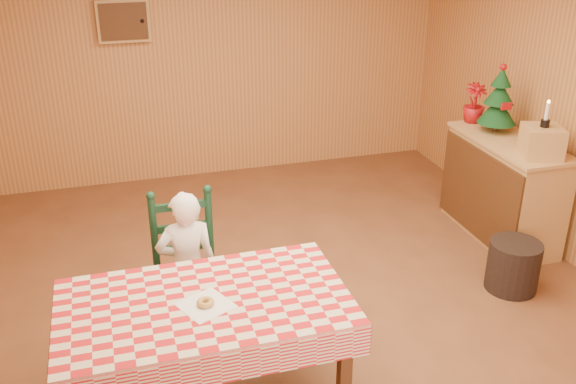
# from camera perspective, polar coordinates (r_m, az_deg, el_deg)

# --- Properties ---
(ground) EXTENTS (6.00, 6.00, 0.00)m
(ground) POSITION_cam_1_polar(r_m,az_deg,el_deg) (4.85, 0.68, -11.23)
(ground) COLOR brown
(ground) RESTS_ON ground
(cabin_walls) EXTENTS (5.10, 6.05, 2.65)m
(cabin_walls) POSITION_cam_1_polar(r_m,az_deg,el_deg) (4.57, -1.24, 11.72)
(cabin_walls) COLOR #BF8045
(cabin_walls) RESTS_ON ground
(dining_table) EXTENTS (1.66, 0.96, 0.77)m
(dining_table) POSITION_cam_1_polar(r_m,az_deg,el_deg) (3.75, -7.40, -10.59)
(dining_table) COLOR #4D2B14
(dining_table) RESTS_ON ground
(ladder_chair) EXTENTS (0.44, 0.40, 1.08)m
(ladder_chair) POSITION_cam_1_polar(r_m,az_deg,el_deg) (4.51, -8.97, -6.96)
(ladder_chair) COLOR black
(ladder_chair) RESTS_ON ground
(seated_child) EXTENTS (0.41, 0.27, 1.12)m
(seated_child) POSITION_cam_1_polar(r_m,az_deg,el_deg) (4.43, -8.92, -6.68)
(seated_child) COLOR white
(seated_child) RESTS_ON ground
(napkin) EXTENTS (0.35, 0.35, 0.00)m
(napkin) POSITION_cam_1_polar(r_m,az_deg,el_deg) (3.66, -7.33, -9.94)
(napkin) COLOR white
(napkin) RESTS_ON dining_table
(donut) EXTENTS (0.12, 0.12, 0.03)m
(donut) POSITION_cam_1_polar(r_m,az_deg,el_deg) (3.65, -7.35, -9.70)
(donut) COLOR #BF8F44
(donut) RESTS_ON napkin
(shelf_unit) EXTENTS (0.54, 1.24, 0.93)m
(shelf_unit) POSITION_cam_1_polar(r_m,az_deg,el_deg) (6.10, 18.53, 0.28)
(shelf_unit) COLOR tan
(shelf_unit) RESTS_ON ground
(crate) EXTENTS (0.38, 0.38, 0.25)m
(crate) POSITION_cam_1_polar(r_m,az_deg,el_deg) (5.61, 21.64, 4.19)
(crate) COLOR tan
(crate) RESTS_ON shelf_unit
(christmas_tree) EXTENTS (0.34, 0.34, 0.62)m
(christmas_tree) POSITION_cam_1_polar(r_m,az_deg,el_deg) (6.06, 18.23, 7.67)
(christmas_tree) COLOR #4D2B14
(christmas_tree) RESTS_ON shelf_unit
(flower_arrangement) EXTENTS (0.24, 0.24, 0.37)m
(flower_arrangement) POSITION_cam_1_polar(r_m,az_deg,el_deg) (6.29, 16.23, 7.60)
(flower_arrangement) COLOR maroon
(flower_arrangement) RESTS_ON shelf_unit
(candle_set) EXTENTS (0.07, 0.07, 0.22)m
(candle_set) POSITION_cam_1_polar(r_m,az_deg,el_deg) (5.55, 21.94, 6.03)
(candle_set) COLOR black
(candle_set) RESTS_ON crate
(storage_bin) EXTENTS (0.43, 0.43, 0.41)m
(storage_bin) POSITION_cam_1_polar(r_m,az_deg,el_deg) (5.40, 19.38, -6.21)
(storage_bin) COLOR black
(storage_bin) RESTS_ON ground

